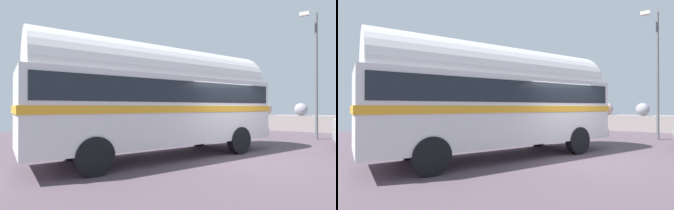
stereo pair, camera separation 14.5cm
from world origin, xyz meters
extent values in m
cube|color=#53444E|center=(0.00, 0.00, 0.01)|extent=(32.00, 26.00, 0.02)
cube|color=gray|center=(0.00, 11.80, 0.55)|extent=(31.36, 1.80, 1.10)
cube|color=gray|center=(-12.43, 11.44, 1.55)|extent=(0.84, 0.93, 0.91)
cube|color=gray|center=(-9.52, 11.63, 1.66)|extent=(1.48, 1.50, 1.11)
cube|color=gray|center=(-6.85, 11.40, 1.52)|extent=(1.03, 0.93, 0.84)
cube|color=gray|center=(-3.88, 12.11, 1.80)|extent=(1.51, 1.37, 1.39)
sphere|color=gray|center=(-1.36, 11.80, 1.55)|extent=(0.91, 0.91, 0.91)
sphere|color=gray|center=(1.04, 11.44, 1.53)|extent=(0.85, 0.85, 0.85)
cylinder|color=black|center=(-2.21, 1.68, 0.50)|extent=(0.65, 0.99, 0.96)
cylinder|color=black|center=(-0.20, 0.77, 0.50)|extent=(0.65, 0.99, 0.96)
cylinder|color=black|center=(-4.36, -3.06, 0.50)|extent=(0.65, 0.99, 0.96)
cylinder|color=black|center=(-2.35, -3.97, 0.50)|extent=(0.65, 0.99, 0.96)
cube|color=silver|center=(-2.28, -1.15, 1.57)|extent=(5.65, 8.64, 2.10)
cylinder|color=silver|center=(-2.28, -1.15, 2.62)|extent=(5.33, 8.25, 2.20)
cube|color=orange|center=(-2.28, -1.15, 1.63)|extent=(5.73, 8.74, 0.20)
cube|color=black|center=(-2.28, -1.15, 2.15)|extent=(5.54, 8.35, 0.64)
cube|color=silver|center=(-0.52, 2.74, 0.70)|extent=(2.14, 1.09, 0.28)
cylinder|color=#5B5B60|center=(2.06, 6.85, 3.27)|extent=(0.14, 0.14, 6.55)
cube|color=beige|center=(1.55, 6.38, 6.45)|extent=(0.44, 0.24, 0.18)
camera|label=1|loc=(2.38, -8.24, 1.69)|focal=27.01mm
camera|label=2|loc=(2.51, -8.16, 1.69)|focal=27.01mm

